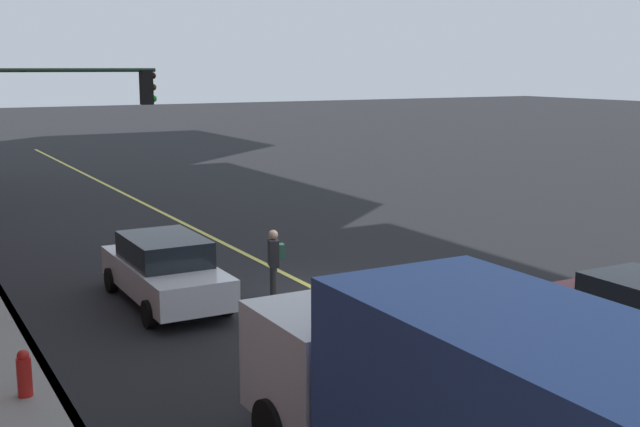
{
  "coord_description": "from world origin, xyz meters",
  "views": [
    {
      "loc": [
        -16.16,
        9.24,
        5.46
      ],
      "look_at": [
        0.52,
        0.0,
        1.96
      ],
      "focal_mm": 44.96,
      "sensor_mm": 36.0,
      "label": 1
    }
  ],
  "objects_px": {
    "car_white": "(165,269)",
    "fire_hydrant": "(25,378)",
    "pedestrian_with_backpack": "(274,259)",
    "traffic_light_mast": "(48,129)",
    "truck_blue": "(484,420)"
  },
  "relations": [
    {
      "from": "pedestrian_with_backpack",
      "to": "traffic_light_mast",
      "type": "xyz_separation_m",
      "value": [
        4.31,
        4.16,
        2.94
      ]
    },
    {
      "from": "car_white",
      "to": "pedestrian_with_backpack",
      "type": "distance_m",
      "value": 2.56
    },
    {
      "from": "traffic_light_mast",
      "to": "fire_hydrant",
      "type": "bearing_deg",
      "value": 165.38
    },
    {
      "from": "car_white",
      "to": "traffic_light_mast",
      "type": "bearing_deg",
      "value": 29.4
    },
    {
      "from": "traffic_light_mast",
      "to": "fire_hydrant",
      "type": "relative_size",
      "value": 6.04
    },
    {
      "from": "truck_blue",
      "to": "traffic_light_mast",
      "type": "bearing_deg",
      "value": 7.46
    },
    {
      "from": "car_white",
      "to": "pedestrian_with_backpack",
      "type": "height_order",
      "value": "pedestrian_with_backpack"
    },
    {
      "from": "truck_blue",
      "to": "pedestrian_with_backpack",
      "type": "bearing_deg",
      "value": -12.68
    },
    {
      "from": "car_white",
      "to": "truck_blue",
      "type": "relative_size",
      "value": 0.63
    },
    {
      "from": "traffic_light_mast",
      "to": "fire_hydrant",
      "type": "height_order",
      "value": "traffic_light_mast"
    },
    {
      "from": "car_white",
      "to": "fire_hydrant",
      "type": "xyz_separation_m",
      "value": [
        -4.46,
        3.84,
        -0.35
      ]
    },
    {
      "from": "truck_blue",
      "to": "traffic_light_mast",
      "type": "relative_size",
      "value": 1.33
    },
    {
      "from": "truck_blue",
      "to": "fire_hydrant",
      "type": "xyz_separation_m",
      "value": [
        6.71,
        3.9,
        -1.1
      ]
    },
    {
      "from": "pedestrian_with_backpack",
      "to": "traffic_light_mast",
      "type": "relative_size",
      "value": 0.3
    },
    {
      "from": "car_white",
      "to": "pedestrian_with_backpack",
      "type": "relative_size",
      "value": 2.78
    }
  ]
}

